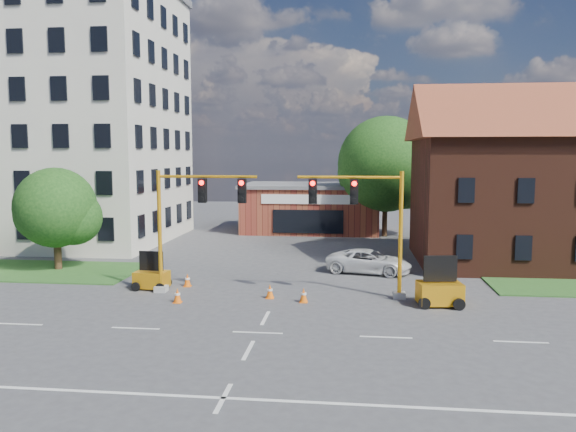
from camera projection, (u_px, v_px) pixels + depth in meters
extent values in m
plane|color=#424245|center=(258.00, 333.00, 22.11)|extent=(120.00, 120.00, 0.00)
cube|color=silver|center=(56.00, 117.00, 44.96)|extent=(18.00, 15.00, 20.00)
cube|color=maroon|center=(311.00, 209.00, 51.52)|extent=(12.00, 8.00, 4.00)
cube|color=slate|center=(311.00, 185.00, 51.29)|extent=(12.40, 8.40, 0.30)
cube|color=silver|center=(308.00, 199.00, 47.39)|extent=(8.00, 0.10, 0.80)
cube|color=black|center=(308.00, 222.00, 47.60)|extent=(6.00, 0.10, 2.00)
cylinder|color=#3A2715|center=(385.00, 211.00, 47.82)|extent=(0.44, 0.44, 4.37)
sphere|color=#163E13|center=(386.00, 164.00, 47.38)|extent=(8.09, 8.09, 8.09)
sphere|color=#163E13|center=(405.00, 176.00, 47.61)|extent=(5.67, 5.67, 5.67)
cylinder|color=#3A2715|center=(58.00, 248.00, 33.88)|extent=(0.44, 0.44, 2.71)
sphere|color=#163E13|center=(56.00, 208.00, 33.61)|extent=(4.81, 4.81, 4.81)
sphere|color=#163E13|center=(74.00, 217.00, 33.87)|extent=(3.36, 3.36, 3.36)
cube|color=#999893|center=(161.00, 289.00, 28.69)|extent=(0.60, 0.60, 0.30)
cylinder|color=#F9A515|center=(160.00, 232.00, 28.36)|extent=(0.20, 0.20, 6.20)
cylinder|color=#F9A515|center=(207.00, 177.00, 27.78)|extent=(5.00, 0.14, 0.14)
cube|color=black|center=(202.00, 191.00, 27.88)|extent=(0.40, 0.32, 1.20)
cube|color=black|center=(242.00, 191.00, 27.66)|extent=(0.40, 0.32, 1.20)
sphere|color=#FF0C07|center=(201.00, 183.00, 27.66)|extent=(0.24, 0.24, 0.24)
cube|color=#999893|center=(399.00, 295.00, 27.36)|extent=(0.60, 0.60, 0.30)
cylinder|color=#F9A515|center=(401.00, 236.00, 27.03)|extent=(0.20, 0.20, 6.20)
cylinder|color=#F9A515|center=(349.00, 177.00, 27.00)|extent=(5.00, 0.14, 0.14)
cube|color=black|center=(354.00, 192.00, 27.05)|extent=(0.40, 0.32, 1.20)
cube|color=black|center=(313.00, 191.00, 27.27)|extent=(0.40, 0.32, 1.20)
sphere|color=#FF0C07|center=(354.00, 184.00, 26.83)|extent=(0.24, 0.24, 0.24)
cube|color=#F9A515|center=(152.00, 279.00, 29.25)|extent=(1.76, 1.26, 0.83)
cube|color=black|center=(151.00, 261.00, 29.15)|extent=(1.30, 0.23, 1.02)
cube|color=#F9A515|center=(440.00, 293.00, 26.00)|extent=(2.12, 1.56, 0.99)
cube|color=black|center=(440.00, 269.00, 25.87)|extent=(1.54, 0.33, 1.20)
cube|color=orange|center=(178.00, 302.00, 26.57)|extent=(0.38, 0.38, 0.04)
cone|color=orange|center=(177.00, 295.00, 26.53)|extent=(0.40, 0.40, 0.70)
cylinder|color=silver|center=(177.00, 294.00, 26.52)|extent=(0.27, 0.27, 0.09)
cube|color=orange|center=(188.00, 286.00, 29.82)|extent=(0.38, 0.38, 0.04)
cone|color=orange|center=(187.00, 280.00, 29.79)|extent=(0.40, 0.40, 0.70)
cylinder|color=silver|center=(187.00, 279.00, 29.78)|extent=(0.27, 0.27, 0.09)
cube|color=orange|center=(270.00, 298.00, 27.38)|extent=(0.38, 0.38, 0.04)
cone|color=orange|center=(270.00, 291.00, 27.35)|extent=(0.40, 0.40, 0.70)
cylinder|color=silver|center=(270.00, 290.00, 27.34)|extent=(0.27, 0.27, 0.09)
cube|color=orange|center=(304.00, 302.00, 26.63)|extent=(0.38, 0.38, 0.04)
cone|color=orange|center=(304.00, 295.00, 26.60)|extent=(0.40, 0.40, 0.70)
cylinder|color=silver|center=(304.00, 294.00, 26.59)|extent=(0.27, 0.27, 0.09)
imported|color=white|center=(369.00, 261.00, 33.19)|extent=(5.34, 3.34, 1.38)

